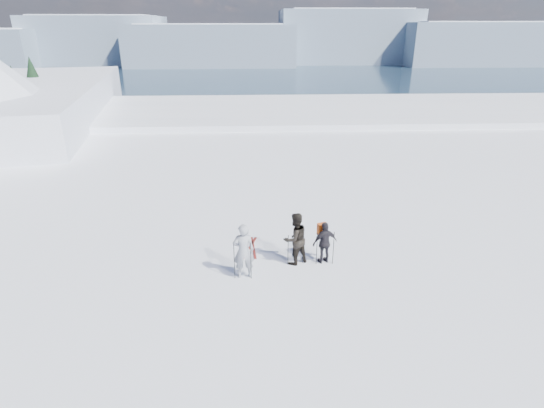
{
  "coord_description": "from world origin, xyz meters",
  "views": [
    {
      "loc": [
        -2.13,
        -11.13,
        7.85
      ],
      "look_at": [
        -1.46,
        3.0,
        1.85
      ],
      "focal_mm": 28.0,
      "sensor_mm": 36.0,
      "label": 1
    }
  ],
  "objects_px": {
    "skis_loose": "(252,248)",
    "skier_grey": "(243,251)",
    "skier_dark": "(295,239)",
    "skier_pack": "(325,243)"
  },
  "relations": [
    {
      "from": "skis_loose",
      "to": "skier_grey",
      "type": "bearing_deg",
      "value": -97.35
    },
    {
      "from": "skier_dark",
      "to": "skis_loose",
      "type": "bearing_deg",
      "value": -66.32
    },
    {
      "from": "skier_pack",
      "to": "skis_loose",
      "type": "relative_size",
      "value": 0.92
    },
    {
      "from": "skier_grey",
      "to": "skier_pack",
      "type": "xyz_separation_m",
      "value": [
        2.84,
        0.81,
        -0.2
      ]
    },
    {
      "from": "skier_grey",
      "to": "skis_loose",
      "type": "height_order",
      "value": "skier_grey"
    },
    {
      "from": "skier_dark",
      "to": "skis_loose",
      "type": "xyz_separation_m",
      "value": [
        -1.54,
        1.15,
        -0.94
      ]
    },
    {
      "from": "skier_dark",
      "to": "skier_pack",
      "type": "distance_m",
      "value": 1.07
    },
    {
      "from": "skier_grey",
      "to": "skier_dark",
      "type": "bearing_deg",
      "value": -161.35
    },
    {
      "from": "skier_pack",
      "to": "skis_loose",
      "type": "distance_m",
      "value": 2.93
    },
    {
      "from": "skier_dark",
      "to": "skier_grey",
      "type": "bearing_deg",
      "value": -4.87
    }
  ]
}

